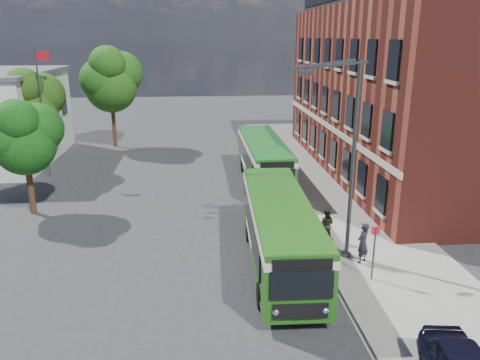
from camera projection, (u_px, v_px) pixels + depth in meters
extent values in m
plane|color=#2A2A2C|center=(231.00, 245.00, 23.18)|extent=(120.00, 120.00, 0.00)
cube|color=gray|center=(327.00, 189.00, 31.36)|extent=(6.00, 48.00, 0.15)
cube|color=beige|center=(282.00, 191.00, 31.13)|extent=(0.12, 48.00, 0.01)
cube|color=maroon|center=(411.00, 92.00, 34.01)|extent=(12.00, 26.00, 12.00)
cube|color=beige|center=(328.00, 126.00, 34.21)|extent=(0.12, 26.00, 0.35)
cylinder|color=#3B3E40|center=(43.00, 116.00, 33.18)|extent=(0.10, 0.10, 9.00)
cube|color=maroon|center=(42.00, 56.00, 32.01)|extent=(0.90, 0.02, 0.60)
cylinder|color=#3B3E40|center=(346.00, 256.00, 21.67)|extent=(0.44, 0.44, 0.30)
cylinder|color=#3B3E40|center=(353.00, 165.00, 20.39)|extent=(0.18, 0.18, 9.00)
cube|color=#3B3E40|center=(335.00, 65.00, 18.45)|extent=(2.58, 0.46, 0.37)
cube|color=#3B3E40|center=(327.00, 63.00, 19.59)|extent=(2.58, 0.46, 0.37)
cube|color=#3B3E40|center=(307.00, 73.00, 17.96)|extent=(0.55, 0.22, 0.16)
cube|color=#3B3E40|center=(295.00, 69.00, 20.02)|extent=(0.55, 0.22, 0.16)
cylinder|color=#3B3E40|center=(374.00, 255.00, 19.29)|extent=(0.08, 0.08, 2.50)
cube|color=red|center=(376.00, 230.00, 18.96)|extent=(0.35, 0.04, 0.35)
cube|color=#225B16|center=(280.00, 227.00, 20.77)|extent=(2.84, 10.77, 2.45)
cube|color=#225B16|center=(279.00, 253.00, 21.15)|extent=(2.88, 10.81, 0.14)
cube|color=black|center=(250.00, 222.00, 20.95)|extent=(0.36, 8.89, 1.10)
cube|color=black|center=(307.00, 221.00, 21.09)|extent=(0.36, 8.89, 1.10)
cube|color=beige|center=(280.00, 210.00, 20.53)|extent=(2.90, 10.83, 0.32)
cube|color=#225B16|center=(280.00, 202.00, 20.42)|extent=(2.74, 10.66, 0.12)
cube|color=black|center=(302.00, 285.00, 15.59)|extent=(2.15, 0.15, 1.05)
cube|color=black|center=(303.00, 265.00, 15.36)|extent=(2.00, 0.14, 0.38)
cube|color=black|center=(301.00, 311.00, 15.88)|extent=(1.90, 0.14, 0.55)
sphere|color=silver|center=(276.00, 312.00, 15.85)|extent=(0.26, 0.26, 0.26)
sphere|color=silver|center=(325.00, 310.00, 15.94)|extent=(0.26, 0.26, 0.26)
cube|color=black|center=(266.00, 185.00, 25.84)|extent=(2.00, 0.14, 0.90)
cube|color=white|center=(249.00, 232.00, 21.84)|extent=(0.14, 3.20, 0.45)
cylinder|color=black|center=(261.00, 295.00, 17.70)|extent=(0.31, 1.01, 1.00)
cylinder|color=black|center=(322.00, 294.00, 17.83)|extent=(0.31, 1.01, 1.00)
cylinder|color=black|center=(249.00, 231.00, 23.52)|extent=(0.31, 1.01, 1.00)
cylinder|color=black|center=(295.00, 230.00, 23.64)|extent=(0.31, 1.01, 1.00)
cube|color=#1D6622|center=(263.00, 157.00, 32.81)|extent=(2.59, 11.09, 2.45)
cube|color=#1D6622|center=(263.00, 174.00, 33.18)|extent=(2.63, 11.13, 0.14)
cube|color=black|center=(245.00, 155.00, 32.94)|extent=(0.15, 9.27, 1.10)
cube|color=black|center=(281.00, 154.00, 33.17)|extent=(0.15, 9.27, 1.10)
cube|color=#F1E8C6|center=(264.00, 146.00, 32.56)|extent=(2.65, 11.15, 0.32)
cube|color=#1D6622|center=(264.00, 140.00, 32.46)|extent=(2.49, 10.99, 0.12)
cube|color=black|center=(277.00, 177.00, 27.46)|extent=(2.15, 0.10, 1.05)
cube|color=black|center=(277.00, 165.00, 27.23)|extent=(2.00, 0.10, 0.38)
cube|color=black|center=(277.00, 194.00, 27.75)|extent=(1.90, 0.09, 0.55)
sphere|color=silver|center=(262.00, 194.00, 27.69)|extent=(0.26, 0.26, 0.26)
sphere|color=silver|center=(291.00, 193.00, 27.84)|extent=(0.26, 0.26, 0.26)
cube|color=black|center=(254.00, 137.00, 38.04)|extent=(2.00, 0.10, 0.90)
cube|color=white|center=(244.00, 162.00, 33.82)|extent=(0.06, 3.20, 0.45)
cylinder|color=black|center=(253.00, 192.00, 29.52)|extent=(0.29, 1.00, 1.00)
cylinder|color=black|center=(290.00, 190.00, 29.74)|extent=(0.29, 1.00, 1.00)
cylinder|color=black|center=(243.00, 165.00, 35.68)|extent=(0.29, 1.00, 1.00)
cylinder|color=black|center=(273.00, 164.00, 35.89)|extent=(0.29, 1.00, 1.00)
imported|color=black|center=(363.00, 243.00, 20.80)|extent=(0.82, 0.78, 1.88)
imported|color=black|center=(326.00, 224.00, 23.14)|extent=(0.99, 0.90, 1.66)
cylinder|color=#352313|center=(31.00, 189.00, 26.96)|extent=(0.36, 0.36, 2.87)
sphere|color=#134310|center=(25.00, 145.00, 26.19)|extent=(3.39, 3.39, 3.39)
sphere|color=#134310|center=(38.00, 128.00, 26.49)|extent=(2.87, 2.87, 2.87)
sphere|color=#134310|center=(9.00, 138.00, 25.55)|extent=(2.61, 2.61, 2.61)
sphere|color=#134310|center=(17.00, 121.00, 25.12)|extent=(2.35, 2.35, 2.35)
cylinder|color=#352313|center=(36.00, 150.00, 35.26)|extent=(0.36, 0.36, 3.34)
sphere|color=#204010|center=(31.00, 110.00, 34.37)|extent=(3.94, 3.94, 3.94)
sphere|color=#204010|center=(42.00, 95.00, 34.72)|extent=(3.34, 3.34, 3.34)
sphere|color=#204010|center=(17.00, 103.00, 33.63)|extent=(3.03, 3.03, 3.03)
sphere|color=#204010|center=(24.00, 87.00, 33.13)|extent=(2.73, 2.73, 2.73)
cylinder|color=#352313|center=(114.00, 126.00, 43.25)|extent=(0.36, 0.36, 3.92)
sphere|color=#1D4912|center=(111.00, 87.00, 42.20)|extent=(4.63, 4.63, 4.63)
sphere|color=#1D4912|center=(121.00, 73.00, 42.61)|extent=(3.92, 3.92, 3.92)
sphere|color=#1D4912|center=(100.00, 79.00, 41.33)|extent=(3.56, 3.56, 3.56)
sphere|color=#1D4912|center=(107.00, 64.00, 40.75)|extent=(3.20, 3.20, 3.20)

